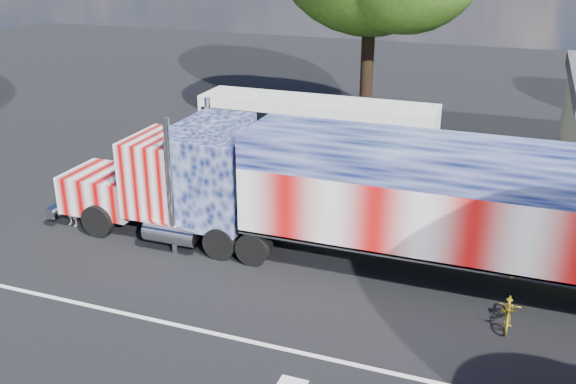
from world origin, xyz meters
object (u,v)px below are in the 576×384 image
(semi_truck, at_px, (386,198))
(coach_bus, at_px, (316,132))
(woman, at_px, (71,206))
(bicycle, at_px, (509,310))

(semi_truck, bearing_deg, coach_bus, 120.50)
(woman, height_order, bicycle, woman)
(coach_bus, distance_m, woman, 11.50)
(semi_truck, distance_m, bicycle, 4.90)
(semi_truck, bearing_deg, bicycle, -26.25)
(coach_bus, bearing_deg, bicycle, -49.47)
(bicycle, bearing_deg, woman, 176.17)
(semi_truck, xyz_separation_m, bicycle, (4.00, -1.97, -2.02))
(coach_bus, height_order, bicycle, coach_bus)
(coach_bus, relative_size, woman, 6.99)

